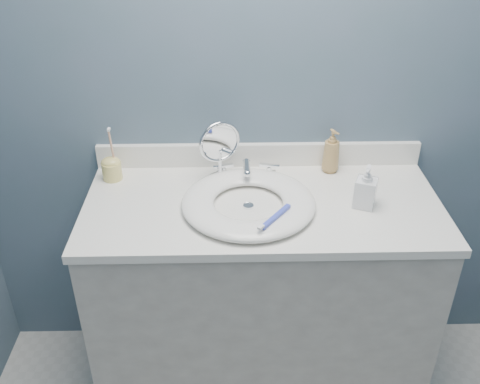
{
  "coord_description": "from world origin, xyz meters",
  "views": [
    {
      "loc": [
        -0.11,
        -0.56,
        1.86
      ],
      "look_at": [
        -0.08,
        0.94,
        0.94
      ],
      "focal_mm": 40.0,
      "sensor_mm": 36.0,
      "label": 1
    }
  ],
  "objects_px": {
    "soap_bottle_clear": "(366,186)",
    "soap_bottle_amber": "(331,151)",
    "makeup_mirror": "(220,149)",
    "toothbrush_holder": "(112,167)"
  },
  "relations": [
    {
      "from": "soap_bottle_clear",
      "to": "toothbrush_holder",
      "type": "bearing_deg",
      "value": -170.49
    },
    {
      "from": "makeup_mirror",
      "to": "soap_bottle_amber",
      "type": "relative_size",
      "value": 1.38
    },
    {
      "from": "makeup_mirror",
      "to": "toothbrush_holder",
      "type": "height_order",
      "value": "makeup_mirror"
    },
    {
      "from": "makeup_mirror",
      "to": "soap_bottle_amber",
      "type": "bearing_deg",
      "value": -16.6
    },
    {
      "from": "soap_bottle_amber",
      "to": "toothbrush_holder",
      "type": "xyz_separation_m",
      "value": [
        -0.8,
        -0.04,
        -0.04
      ]
    },
    {
      "from": "makeup_mirror",
      "to": "soap_bottle_amber",
      "type": "xyz_separation_m",
      "value": [
        0.41,
        0.06,
        -0.04
      ]
    },
    {
      "from": "soap_bottle_amber",
      "to": "soap_bottle_clear",
      "type": "height_order",
      "value": "soap_bottle_amber"
    },
    {
      "from": "soap_bottle_clear",
      "to": "soap_bottle_amber",
      "type": "bearing_deg",
      "value": 129.55
    },
    {
      "from": "makeup_mirror",
      "to": "soap_bottle_amber",
      "type": "distance_m",
      "value": 0.42
    },
    {
      "from": "makeup_mirror",
      "to": "soap_bottle_amber",
      "type": "height_order",
      "value": "makeup_mirror"
    }
  ]
}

